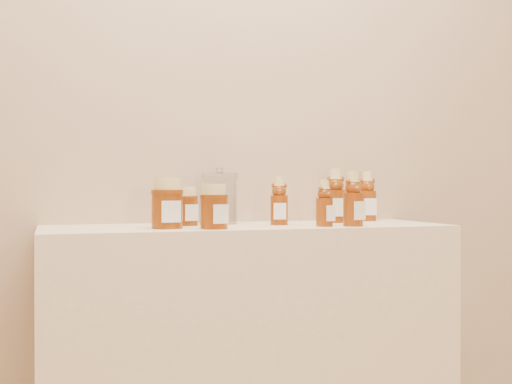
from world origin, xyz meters
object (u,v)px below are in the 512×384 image
object	(u,v)px
honey_jar_left	(167,203)
bear_bottle_front_left	(324,200)
display_table	(248,376)
bear_bottle_back_left	(279,197)
glass_canister	(220,196)

from	to	relation	value
honey_jar_left	bear_bottle_front_left	bearing A→B (deg)	-11.47
display_table	bear_bottle_back_left	xyz separation A→B (m)	(0.10, -0.00, 0.53)
bear_bottle_front_left	honey_jar_left	size ratio (longest dim) A/B	1.09
bear_bottle_front_left	honey_jar_left	distance (m)	0.45
honey_jar_left	glass_canister	world-z (taller)	glass_canister
honey_jar_left	glass_canister	bearing A→B (deg)	35.92
glass_canister	bear_bottle_back_left	bearing A→B (deg)	-33.29
bear_bottle_back_left	glass_canister	size ratio (longest dim) A/B	0.96
bear_bottle_back_left	bear_bottle_front_left	world-z (taller)	bear_bottle_back_left
bear_bottle_back_left	honey_jar_left	bearing A→B (deg)	-154.58
glass_canister	display_table	bearing A→B (deg)	-59.19
bear_bottle_back_left	glass_canister	distance (m)	0.19
bear_bottle_front_left	honey_jar_left	bearing A→B (deg)	151.09
display_table	glass_canister	bearing A→B (deg)	120.81
display_table	honey_jar_left	world-z (taller)	honey_jar_left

